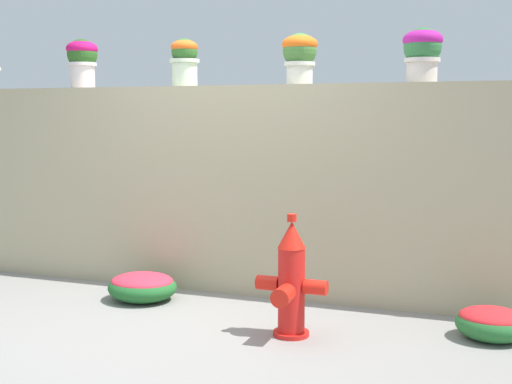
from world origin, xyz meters
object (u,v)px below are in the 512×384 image
at_px(fire_hydrant, 291,283).
at_px(flower_bush_right, 492,322).
at_px(potted_plant_2, 185,59).
at_px(potted_plant_1, 82,58).
at_px(potted_plant_4, 422,50).
at_px(flower_bush_left, 142,286).
at_px(potted_plant_3, 300,54).

relative_size(fire_hydrant, flower_bush_right, 1.74).
xyz_separation_m(potted_plant_2, flower_bush_right, (2.55, -0.62, -1.84)).
relative_size(potted_plant_1, potted_plant_4, 1.08).
xyz_separation_m(potted_plant_1, potted_plant_4, (3.04, -0.02, -0.03)).
relative_size(potted_plant_2, flower_bush_right, 0.85).
bearing_deg(flower_bush_left, flower_bush_right, -0.59).
height_order(potted_plant_4, flower_bush_left, potted_plant_4).
bearing_deg(potted_plant_4, potted_plant_3, 179.22).
xyz_separation_m(potted_plant_1, potted_plant_2, (1.06, -0.05, -0.04)).
xyz_separation_m(potted_plant_1, flower_bush_left, (0.95, -0.64, -1.88)).
bearing_deg(potted_plant_3, potted_plant_1, 179.84).
bearing_deg(potted_plant_2, fire_hydrant, -38.74).
distance_m(potted_plant_4, flower_bush_right, 2.05).
distance_m(potted_plant_2, flower_bush_left, 1.94).
xyz_separation_m(potted_plant_2, potted_plant_3, (1.01, 0.04, 0.02)).
distance_m(potted_plant_1, flower_bush_left, 2.20).
relative_size(potted_plant_1, flower_bush_left, 0.79).
distance_m(potted_plant_1, potted_plant_3, 2.07).
relative_size(potted_plant_4, flower_bush_right, 0.87).
bearing_deg(potted_plant_2, flower_bush_right, -13.66).
xyz_separation_m(potted_plant_3, potted_plant_4, (0.97, -0.01, -0.00)).
relative_size(potted_plant_1, potted_plant_3, 1.08).
height_order(potted_plant_3, potted_plant_4, same).
bearing_deg(potted_plant_3, potted_plant_4, -0.78).
xyz_separation_m(fire_hydrant, flower_bush_right, (1.28, 0.40, -0.25)).
distance_m(potted_plant_1, potted_plant_2, 1.06).
xyz_separation_m(potted_plant_2, potted_plant_4, (1.98, 0.03, 0.01)).
distance_m(potted_plant_1, potted_plant_4, 3.04).
height_order(potted_plant_4, fire_hydrant, potted_plant_4).
distance_m(fire_hydrant, flower_bush_left, 1.47).
height_order(potted_plant_1, fire_hydrant, potted_plant_1).
distance_m(potted_plant_1, flower_bush_right, 4.13).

